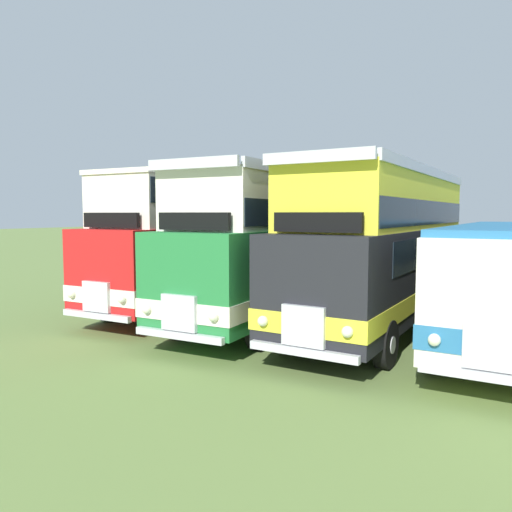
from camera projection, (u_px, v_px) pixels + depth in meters
ground_plane at (507, 341)px, 12.76m from camera, size 200.00×200.00×0.00m
bus_first_in_row at (203, 237)px, 17.37m from camera, size 2.88×10.05×4.49m
bus_second_in_row at (283, 243)px, 15.67m from camera, size 2.93×10.97×4.52m
bus_third_in_row at (385, 246)px, 14.17m from camera, size 2.76×10.80×4.52m
bus_fourth_in_row at (511, 272)px, 12.85m from camera, size 2.62×11.05×2.99m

